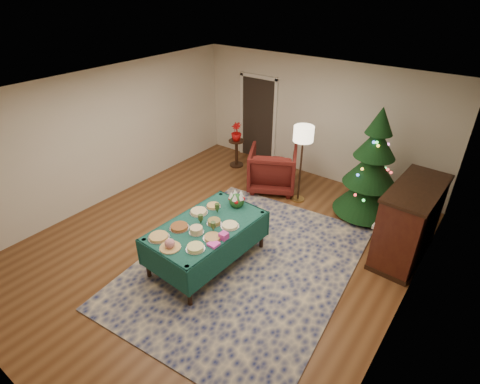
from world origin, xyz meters
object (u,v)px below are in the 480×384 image
Objects in this scene: armchair at (273,167)px; christmas_tree at (371,170)px; buffet_table at (207,233)px; floor_lamp at (303,139)px; piano at (409,223)px; gift_box at (224,236)px; potted_plant at (236,136)px; side_table at (236,153)px.

christmas_tree is at bearing 157.55° from armchair.
buffet_table is 2.80m from floor_lamp.
piano is at bearing 140.91° from armchair.
christmas_tree reaches higher than armchair.
gift_box is 0.07× the size of floor_lamp.
piano is (3.05, -0.63, 0.14)m from armchair.
potted_plant is (-2.28, 3.31, 0.01)m from gift_box.
side_table is (-2.28, 3.31, -0.47)m from gift_box.
floor_lamp is at bearing 94.39° from gift_box.
armchair is 1.43m from potted_plant.
christmas_tree is 1.32m from piano.
gift_box is at bearing -55.48° from potted_plant.
buffet_table is at bearing -117.90° from christmas_tree.
gift_box is 2.85m from floor_lamp.
christmas_tree reaches higher than gift_box.
side_table is at bearing 166.45° from piano.
gift_box is 0.08× the size of piano.
christmas_tree is (1.57, 2.96, 0.40)m from buffet_table.
armchair reaches higher than buffet_table.
buffet_table is 2.90× the size of side_table.
piano is (0.98, -0.81, -0.35)m from christmas_tree.
buffet_table is 3.34m from piano.
floor_lamp is 2.39m from side_table.
potted_plant is 0.28× the size of piano.
piano reaches higher than buffet_table.
armchair reaches higher than potted_plant.
gift_box is 3.04m from armchair.
buffet_table is 1.90× the size of armchair.
armchair is 1.53× the size of side_table.
side_table is (-2.06, 0.53, -1.08)m from floor_lamp.
christmas_tree reaches higher than potted_plant.
buffet_table is 3.37m from christmas_tree.
floor_lamp is at bearing -14.51° from potted_plant.
christmas_tree is 1.41× the size of piano.
armchair is at bearing 168.39° from piano.
christmas_tree is at bearing -4.17° from potted_plant.
floor_lamp reaches higher than buffet_table.
buffet_table is at bearing -60.27° from potted_plant.
piano is (2.55, 2.15, 0.06)m from buffet_table.
piano is (2.32, -0.52, -0.75)m from floor_lamp.
side_table is 4.52m from piano.
side_table is (-1.33, 0.43, -0.19)m from armchair.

